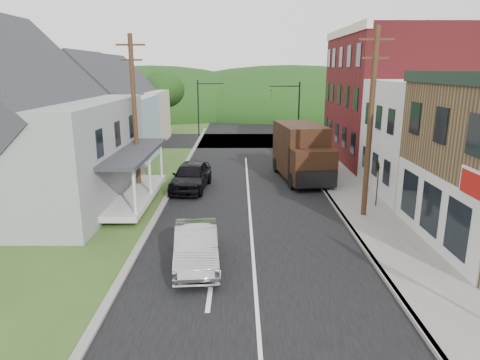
{
  "coord_description": "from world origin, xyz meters",
  "views": [
    {
      "loc": [
        -0.54,
        -16.5,
        7.11
      ],
      "look_at": [
        -0.5,
        2.39,
        2.2
      ],
      "focal_mm": 32.0,
      "sensor_mm": 36.0,
      "label": 1
    }
  ],
  "objects_px": {
    "dark_sedan": "(191,176)",
    "warning_sign": "(378,177)",
    "silver_sedan": "(196,246)",
    "delivery_van": "(302,152)"
  },
  "relations": [
    {
      "from": "warning_sign",
      "to": "dark_sedan",
      "type": "bearing_deg",
      "value": 159.25
    },
    {
      "from": "dark_sedan",
      "to": "warning_sign",
      "type": "height_order",
      "value": "warning_sign"
    },
    {
      "from": "silver_sedan",
      "to": "delivery_van",
      "type": "relative_size",
      "value": 0.66
    },
    {
      "from": "dark_sedan",
      "to": "warning_sign",
      "type": "xyz_separation_m",
      "value": [
        10.08,
        -3.67,
        0.88
      ]
    },
    {
      "from": "dark_sedan",
      "to": "delivery_van",
      "type": "bearing_deg",
      "value": 24.71
    },
    {
      "from": "dark_sedan",
      "to": "warning_sign",
      "type": "relative_size",
      "value": 2.0
    },
    {
      "from": "silver_sedan",
      "to": "dark_sedan",
      "type": "height_order",
      "value": "dark_sedan"
    },
    {
      "from": "delivery_van",
      "to": "warning_sign",
      "type": "distance_m",
      "value": 6.8
    },
    {
      "from": "silver_sedan",
      "to": "dark_sedan",
      "type": "xyz_separation_m",
      "value": [
        -1.33,
        10.34,
        0.11
      ]
    },
    {
      "from": "silver_sedan",
      "to": "warning_sign",
      "type": "distance_m",
      "value": 11.05
    }
  ]
}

